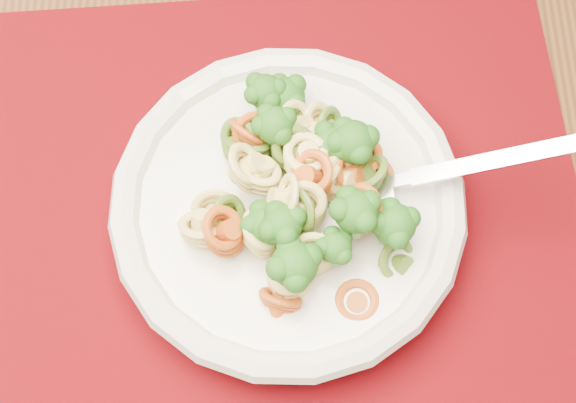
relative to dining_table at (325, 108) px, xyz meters
name	(u,v)px	position (x,y,z in m)	size (l,w,h in m)	color
dining_table	(325,108)	(0.00, 0.00, 0.00)	(1.56, 1.33, 0.78)	#583419
placemat	(270,198)	(-0.10, -0.10, 0.12)	(0.43, 0.33, 0.00)	#560307
pasta_bowl	(288,208)	(-0.10, -0.12, 0.15)	(0.23, 0.23, 0.04)	silver
pasta_broccoli_heap	(288,198)	(-0.10, -0.12, 0.16)	(0.20, 0.20, 0.06)	#D6C86A
fork	(373,186)	(-0.04, -0.14, 0.16)	(0.19, 0.02, 0.01)	silver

